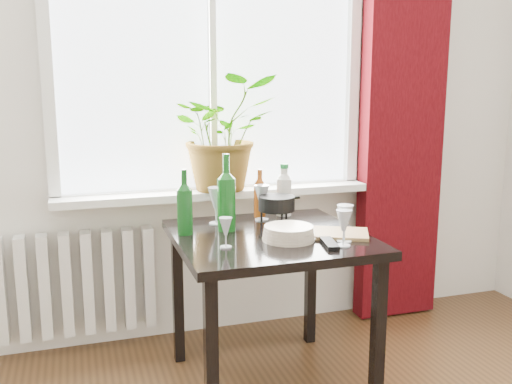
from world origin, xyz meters
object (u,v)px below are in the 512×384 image
object	(u,v)px
wineglass_back_left	(216,205)
tv_remote	(329,243)
wine_bottle_right	(226,192)
wineglass_back_center	(262,202)
cleaning_bottle	(284,190)
plate_stack	(289,233)
radiator	(77,283)
potted_plant	(223,133)
wineglass_front_right	(344,228)
wineglass_far_right	(345,223)
fondue_pot	(277,210)
wineglass_front_left	(226,232)
wine_bottle_left	(185,202)
table	(269,254)
bottle_amber	(260,193)
cutting_board	(334,233)

from	to	relation	value
wineglass_back_left	tv_remote	bearing A→B (deg)	-54.31
wine_bottle_right	wineglass_back_center	world-z (taller)	wine_bottle_right
cleaning_bottle	plate_stack	size ratio (longest dim) A/B	1.16
radiator	cleaning_bottle	world-z (taller)	cleaning_bottle
cleaning_bottle	plate_stack	bearing A→B (deg)	-108.03
wine_bottle_right	wineglass_back_center	xyz separation A→B (m)	(0.22, 0.14, -0.09)
potted_plant	tv_remote	distance (m)	0.96
wineglass_front_right	wineglass_far_right	bearing A→B (deg)	60.24
wine_bottle_right	fondue_pot	bearing A→B (deg)	10.08
plate_stack	wine_bottle_right	bearing A→B (deg)	130.96
wineglass_back_left	wineglass_front_left	world-z (taller)	wineglass_back_left
wine_bottle_left	fondue_pot	world-z (taller)	wine_bottle_left
potted_plant	cleaning_bottle	size ratio (longest dim) A/B	2.29
radiator	fondue_pot	world-z (taller)	fondue_pot
wineglass_back_center	cleaning_bottle	bearing A→B (deg)	24.55
wineglass_far_right	wineglass_back_left	world-z (taller)	wineglass_back_left
table	cleaning_bottle	bearing A→B (deg)	59.76
wineglass_far_right	wineglass_back_center	distance (m)	0.53
wineglass_front_left	bottle_amber	bearing A→B (deg)	57.65
plate_stack	cutting_board	world-z (taller)	plate_stack
table	potted_plant	xyz separation A→B (m)	(-0.06, 0.58, 0.51)
tv_remote	cutting_board	bearing A→B (deg)	70.24
plate_stack	fondue_pot	bearing A→B (deg)	80.40
wine_bottle_left	table	bearing A→B (deg)	-18.08
radiator	wine_bottle_left	bearing A→B (deg)	-46.46
table	wineglass_back_left	bearing A→B (deg)	125.65
cutting_board	wineglass_front_left	bearing A→B (deg)	-174.99
wineglass_back_center	wineglass_front_right	bearing A→B (deg)	-71.81
table	wineglass_front_right	bearing A→B (deg)	-50.64
cleaning_bottle	potted_plant	bearing A→B (deg)	135.20
wineglass_back_left	potted_plant	bearing A→B (deg)	68.91
wineglass_front_left	fondue_pot	distance (m)	0.47
wineglass_far_right	cutting_board	distance (m)	0.14
wineglass_back_left	wineglass_front_left	size ratio (longest dim) A/B	1.42
tv_remote	potted_plant	bearing A→B (deg)	117.65
wineglass_front_right	tv_remote	size ratio (longest dim) A/B	0.96
cleaning_bottle	tv_remote	distance (m)	0.60
wineglass_back_center	wineglass_front_left	xyz separation A→B (m)	(-0.30, -0.42, -0.03)
wine_bottle_right	fondue_pot	world-z (taller)	wine_bottle_right
bottle_amber	wineglass_back_left	xyz separation A→B (m)	(-0.25, -0.08, -0.03)
wine_bottle_right	cleaning_bottle	size ratio (longest dim) A/B	1.36
bottle_amber	tv_remote	xyz separation A→B (m)	(0.12, -0.59, -0.12)
table	wine_bottle_right	xyz separation A→B (m)	(-0.17, 0.13, 0.27)
radiator	cleaning_bottle	bearing A→B (deg)	-15.97
wine_bottle_right	wineglass_front_left	world-z (taller)	wine_bottle_right
table	bottle_amber	xyz separation A→B (m)	(0.06, 0.34, 0.22)
plate_stack	radiator	bearing A→B (deg)	140.05
cutting_board	wineglass_back_left	bearing A→B (deg)	141.45
potted_plant	cutting_board	world-z (taller)	potted_plant
cleaning_bottle	fondue_pot	bearing A→B (deg)	-121.61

